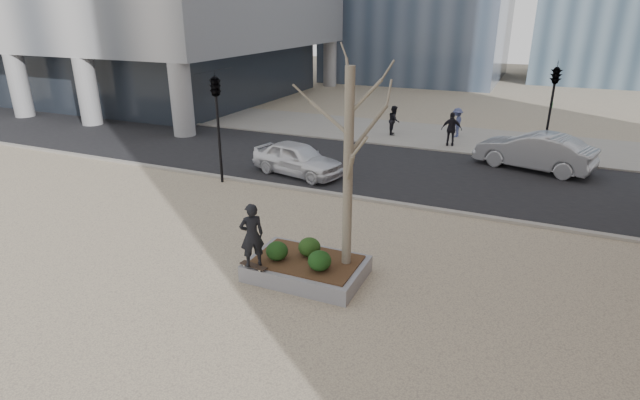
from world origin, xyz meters
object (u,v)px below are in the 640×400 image
at_px(planter, 307,269).
at_px(skateboarder, 252,235).
at_px(police_car, 297,159).
at_px(skateboard, 253,266).

distance_m(planter, skateboarder, 1.82).
height_order(skateboarder, police_car, skateboarder).
bearing_deg(skateboarder, police_car, -115.47).
bearing_deg(police_car, skateboarder, -147.80).
relative_size(planter, skateboard, 3.85).
height_order(planter, skateboarder, skateboarder).
height_order(skateboard, police_car, police_car).
distance_m(skateboard, skateboarder, 0.89).
xyz_separation_m(planter, skateboarder, (-1.10, -0.88, 1.15)).
relative_size(skateboarder, police_car, 0.41).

